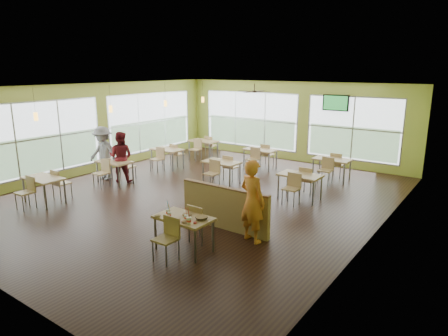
# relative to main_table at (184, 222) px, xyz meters

# --- Properties ---
(room) EXTENTS (12.00, 12.04, 3.20)m
(room) POSITION_rel_main_table_xyz_m (-2.00, 3.00, 0.97)
(room) COLOR black
(room) RESTS_ON ground
(window_bays) EXTENTS (9.24, 10.24, 2.38)m
(window_bays) POSITION_rel_main_table_xyz_m (-4.65, 6.08, 0.85)
(window_bays) COLOR white
(window_bays) RESTS_ON room
(main_table) EXTENTS (1.22, 1.52, 0.87)m
(main_table) POSITION_rel_main_table_xyz_m (0.00, 0.00, 0.00)
(main_table) COLOR tan
(main_table) RESTS_ON floor
(half_wall_divider) EXTENTS (2.40, 0.14, 1.04)m
(half_wall_divider) POSITION_rel_main_table_xyz_m (0.00, 1.45, -0.11)
(half_wall_divider) COLOR tan
(half_wall_divider) RESTS_ON floor
(dining_tables) EXTENTS (6.92, 8.72, 0.87)m
(dining_tables) POSITION_rel_main_table_xyz_m (-3.05, 4.71, -0.00)
(dining_tables) COLOR tan
(dining_tables) RESTS_ON floor
(pendant_lights) EXTENTS (0.11, 7.31, 0.86)m
(pendant_lights) POSITION_rel_main_table_xyz_m (-5.20, 3.68, 1.82)
(pendant_lights) COLOR #2D2119
(pendant_lights) RESTS_ON ceiling
(ceiling_fan) EXTENTS (1.25, 1.25, 0.29)m
(ceiling_fan) POSITION_rel_main_table_xyz_m (-2.00, 6.00, 2.32)
(ceiling_fan) COLOR #2D2119
(ceiling_fan) RESTS_ON ceiling
(tv_backwall) EXTENTS (1.00, 0.07, 0.60)m
(tv_backwall) POSITION_rel_main_table_xyz_m (-0.20, 8.90, 1.82)
(tv_backwall) COLOR black
(tv_backwall) RESTS_ON wall_back
(man_plaid) EXTENTS (0.76, 0.59, 1.84)m
(man_plaid) POSITION_rel_main_table_xyz_m (0.89, 1.24, 0.29)
(man_plaid) COLOR #FA5D1B
(man_plaid) RESTS_ON floor
(patron_maroon) EXTENTS (1.02, 0.93, 1.69)m
(patron_maroon) POSITION_rel_main_table_xyz_m (-5.19, 2.77, 0.22)
(patron_maroon) COLOR maroon
(patron_maroon) RESTS_ON floor
(patron_grey) EXTENTS (1.23, 0.77, 1.83)m
(patron_grey) POSITION_rel_main_table_xyz_m (-5.86, 2.59, 0.28)
(patron_grey) COLOR slate
(patron_grey) RESTS_ON floor
(cup_blue) EXTENTS (0.10, 0.10, 0.36)m
(cup_blue) POSITION_rel_main_table_xyz_m (-0.31, -0.13, 0.19)
(cup_blue) COLOR white
(cup_blue) RESTS_ON main_table
(cup_yellow) EXTENTS (0.09, 0.09, 0.31)m
(cup_yellow) POSITION_rel_main_table_xyz_m (-0.21, -0.19, 0.18)
(cup_yellow) COLOR white
(cup_yellow) RESTS_ON main_table
(cup_red_near) EXTENTS (0.08, 0.08, 0.30)m
(cup_red_near) POSITION_rel_main_table_xyz_m (0.17, -0.12, 0.18)
(cup_red_near) COLOR white
(cup_red_near) RESTS_ON main_table
(cup_red_far) EXTENTS (0.11, 0.11, 0.38)m
(cup_red_far) POSITION_rel_main_table_xyz_m (0.34, -0.24, 0.20)
(cup_red_far) COLOR white
(cup_red_far) RESTS_ON main_table
(food_basket) EXTENTS (0.26, 0.26, 0.06)m
(food_basket) POSITION_rel_main_table_xyz_m (0.39, 0.10, 0.15)
(food_basket) COLOR black
(food_basket) RESTS_ON main_table
(ketchup_cup) EXTENTS (0.07, 0.07, 0.03)m
(ketchup_cup) POSITION_rel_main_table_xyz_m (0.42, -0.14, 0.13)
(ketchup_cup) COLOR #A32015
(ketchup_cup) RESTS_ON main_table
(wrapper_left) EXTENTS (0.17, 0.16, 0.04)m
(wrapper_left) POSITION_rel_main_table_xyz_m (-0.45, -0.30, 0.14)
(wrapper_left) COLOR #997F4A
(wrapper_left) RESTS_ON main_table
(wrapper_mid) EXTENTS (0.27, 0.25, 0.05)m
(wrapper_mid) POSITION_rel_main_table_xyz_m (0.02, 0.09, 0.15)
(wrapper_mid) COLOR #997F4A
(wrapper_mid) RESTS_ON main_table
(wrapper_right) EXTENTS (0.17, 0.16, 0.03)m
(wrapper_right) POSITION_rel_main_table_xyz_m (0.22, -0.23, 0.14)
(wrapper_right) COLOR #997F4A
(wrapper_right) RESTS_ON main_table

